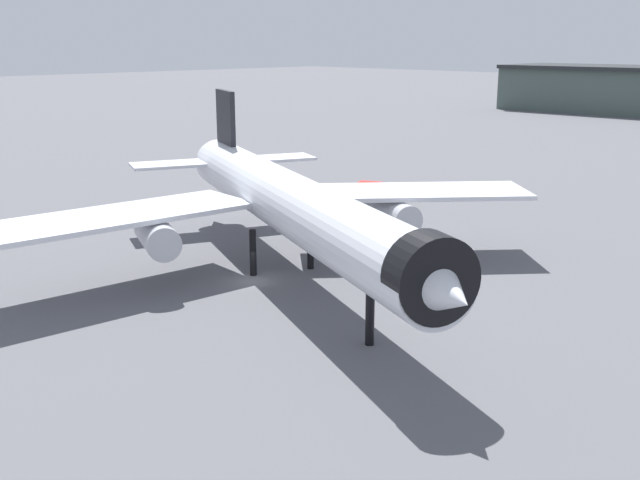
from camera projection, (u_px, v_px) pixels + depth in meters
name	position (u px, v px, depth m)	size (l,w,h in m)	color
ground	(252.00, 281.00, 73.99)	(900.00, 900.00, 0.00)	#56565B
airliner_near_gate	(289.00, 204.00, 72.90)	(59.72, 53.51, 16.99)	silver
service_truck_front	(364.00, 191.00, 109.55)	(5.96, 4.32, 3.00)	black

